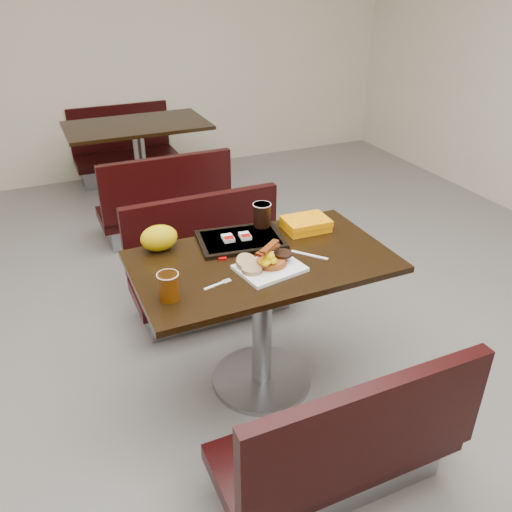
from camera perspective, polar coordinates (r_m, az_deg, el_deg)
name	(u,v)px	position (r m, az deg, el deg)	size (l,w,h in m)	color
floor	(262,381)	(2.90, 0.62, -13.34)	(6.00, 7.00, 0.01)	gray
wall_back	(107,31)	(5.55, -15.79, 22.31)	(6.00, 0.01, 2.80)	beige
table_near	(262,324)	(2.66, 0.66, -7.36)	(1.20, 0.70, 0.75)	black
bench_near_s	(336,423)	(2.21, 8.60, -17.46)	(1.00, 0.46, 0.72)	black
bench_near_n	(214,263)	(3.22, -4.55, -0.78)	(1.00, 0.46, 0.72)	black
table_far	(141,165)	(4.89, -12.32, 9.53)	(1.20, 0.70, 0.75)	black
bench_far_s	(162,194)	(4.26, -10.13, 6.58)	(1.00, 0.46, 0.72)	black
bench_far_n	(125,146)	(5.55, -13.98, 11.50)	(1.00, 0.46, 0.72)	black
platter	(270,268)	(2.36, 1.51, -1.33)	(0.28, 0.22, 0.02)	white
pancake_stack	(272,261)	(2.37, 1.70, -0.57)	(0.14, 0.14, 0.03)	#9E4A1A
sausage_patty	(283,254)	(2.39, 2.91, 0.24)	(0.08, 0.08, 0.01)	black
scrambled_eggs	(269,258)	(2.32, 1.41, -0.18)	(0.09, 0.08, 0.05)	#FFBC05
bacon_strips	(268,249)	(2.32, 1.31, 0.75)	(0.17, 0.07, 0.01)	#460C05
muffin_bottom	(252,269)	(2.32, -0.45, -1.45)	(0.09, 0.09, 0.02)	#A28A55
muffin_top	(246,262)	(2.35, -1.06, -0.64)	(0.09, 0.09, 0.02)	#A28A55
coffee_cup_near	(169,287)	(2.17, -9.42, -3.28)	(0.08, 0.08, 0.12)	#8A3F05
fork	(214,286)	(2.26, -4.57, -3.23)	(0.13, 0.02, 0.00)	white
knife	(309,255)	(2.50, 5.80, 0.12)	(0.18, 0.02, 0.00)	white
condiment_syrup	(249,264)	(2.40, -0.78, -0.89)	(0.04, 0.03, 0.01)	#C06D08
condiment_ketchup	(222,258)	(2.46, -3.65, -0.23)	(0.04, 0.03, 0.01)	#8C0504
tray	(241,240)	(2.61, -1.68, 1.78)	(0.41, 0.29, 0.02)	black
hashbrown_sleeve_left	(228,238)	(2.58, -3.05, 1.94)	(0.05, 0.07, 0.02)	silver
hashbrown_sleeve_right	(245,236)	(2.60, -1.20, 2.17)	(0.05, 0.07, 0.02)	silver
coffee_cup_far	(262,215)	(2.70, 0.65, 4.46)	(0.09, 0.09, 0.12)	black
clamshell	(306,224)	(2.73, 5.42, 3.46)	(0.23, 0.17, 0.06)	orange
paper_bag	(159,238)	(2.55, -10.44, 1.93)	(0.18, 0.13, 0.12)	#D6B907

